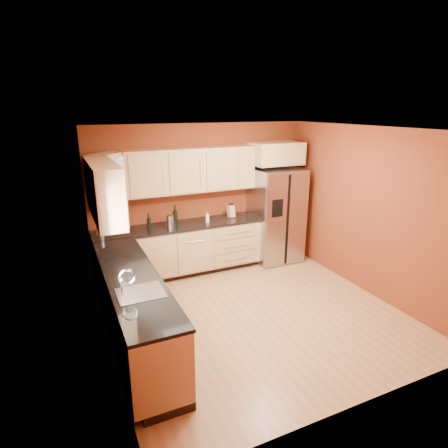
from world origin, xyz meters
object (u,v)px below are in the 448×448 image
at_px(wine_bottle_a, 175,215).
at_px(knife_block, 231,211).
at_px(canister_left, 100,230).
at_px(refrigerator, 275,215).
at_px(soap_dispenser, 207,218).

height_order(wine_bottle_a, knife_block, wine_bottle_a).
xyz_separation_m(wine_bottle_a, knife_block, (1.08, 0.06, -0.07)).
bearing_deg(canister_left, refrigerator, -0.70).
bearing_deg(canister_left, wine_bottle_a, 1.20).
relative_size(refrigerator, canister_left, 9.36).
distance_m(knife_block, soap_dispenser, 0.53).
height_order(knife_block, soap_dispenser, knife_block).
bearing_deg(wine_bottle_a, canister_left, -178.80).
relative_size(refrigerator, wine_bottle_a, 4.94).
bearing_deg(refrigerator, knife_block, 172.00).
xyz_separation_m(refrigerator, knife_block, (-0.88, 0.12, 0.14)).
bearing_deg(knife_block, canister_left, 171.86).
bearing_deg(refrigerator, soap_dispenser, -179.96).
bearing_deg(knife_block, wine_bottle_a, 172.88).
height_order(canister_left, knife_block, knife_block).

